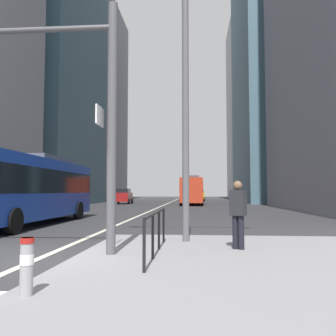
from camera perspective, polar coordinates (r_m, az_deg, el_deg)
The scene contains 17 objects.
ground_plane at distance 28.27m, azimuth -3.11°, elevation -6.99°, with size 160.00×160.00×0.00m, color #303033.
median_island at distance 7.36m, azimuth 18.99°, elevation -15.53°, with size 9.00×10.00×0.15m, color gray.
lane_centre_line at distance 38.19m, azimuth -1.11°, elevation -6.14°, with size 0.20×80.00×0.01m, color beige.
office_tower_left_mid at distance 51.30m, azimuth -19.92°, elevation 20.82°, with size 12.86×18.39×45.48m, color slate.
office_tower_left_far at distance 69.52m, azimuth -12.31°, elevation 10.21°, with size 10.28×20.44×36.53m, color gray.
office_tower_right_mid at distance 61.77m, azimuth 17.70°, elevation 21.15°, with size 13.29×20.85×54.85m, color slate.
office_tower_right_far at distance 82.79m, azimuth 13.80°, elevation 9.26°, with size 11.02×21.07×40.15m, color #9E9EA3.
city_bus_blue_oncoming at distance 18.24m, azimuth -21.31°, elevation -2.76°, with size 2.72×11.41×3.40m.
city_bus_red_receding at distance 43.69m, azimuth 3.83°, elevation -3.43°, with size 2.70×11.32×3.40m.
car_oncoming_mid at distance 46.09m, azimuth -7.14°, elevation -4.48°, with size 2.14×4.06×1.94m.
car_receding_near at distance 58.76m, azimuth 3.83°, elevation -4.34°, with size 2.12×4.21×1.94m.
car_receding_far at distance 61.44m, azimuth 4.99°, elevation -4.30°, with size 2.08×4.47×1.94m.
traffic_signal_gantry at distance 9.67m, azimuth -23.63°, elevation 11.95°, with size 7.26×0.65×6.00m.
street_lamp_post at distance 11.11m, azimuth 2.80°, elevation 15.61°, with size 5.50×0.32×8.00m.
bollard_left at distance 5.53m, azimuth -21.66°, elevation -13.95°, with size 0.20×0.20×0.80m.
pedestrian_railing at distance 8.42m, azimuth -1.92°, elevation -8.78°, with size 0.06×3.89×0.98m.
pedestrian_waiting at distance 9.24m, azimuth 11.14°, elevation -6.75°, with size 0.45×0.41×1.72m.
Camera 1 is at (3.74, -7.98, 1.60)m, focal length 38.10 mm.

